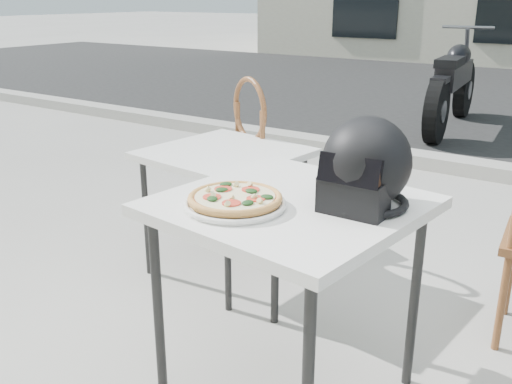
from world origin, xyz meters
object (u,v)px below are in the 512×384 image
Objects in this scene: plate at (235,205)px; cafe_table_side at (224,162)px; pizza at (235,198)px; cafe_table_main at (290,219)px; cafe_chair_side at (263,151)px; helmet at (365,168)px; motorcycle at (453,86)px.

cafe_table_side is at bearing 129.05° from plate.
pizza reaches higher than cafe_table_side.
cafe_chair_side reaches higher than cafe_table_main.
helmet is 0.39× the size of cafe_table_side.
plate reaches higher than cafe_table_main.
cafe_table_side is at bearing 129.06° from pizza.
cafe_table_side is (-0.68, 0.83, -0.16)m from plate.
helmet reaches higher than cafe_table_main.
motorcycle reaches higher than plate.
cafe_table_main is 0.21m from plate.
helmet is (0.35, 0.25, 0.12)m from plate.
cafe_table_side is at bearing 139.72° from cafe_table_main.
plate is 0.20× the size of motorcycle.
cafe_table_side is (-0.68, 0.83, -0.18)m from pizza.
plate is at bearing -50.95° from cafe_table_side.
helmet is at bearing -83.14° from motorcycle.
plate is at bearing 147.40° from cafe_chair_side.
cafe_table_main is at bearing 54.27° from pizza.
motorcycle is at bearing 101.84° from helmet.
pizza is at bearing 147.41° from cafe_chair_side.
cafe_table_side is (-1.02, 0.59, -0.28)m from helmet.
pizza is at bearing 70.88° from plate.
cafe_table_side is at bearing 149.84° from helmet.
pizza is at bearing -87.50° from motorcycle.
cafe_table_side is (-0.79, 0.67, -0.08)m from cafe_table_main.
motorcycle is (-0.70, 5.11, -0.32)m from pizza.
plate is 1.38× the size of pizza.
motorcycle is (-0.02, 4.27, -0.13)m from cafe_table_side.
cafe_chair_side is (-0.75, 1.32, -0.22)m from plate.
cafe_chair_side reaches higher than cafe_table_side.
motorcycle is at bearing -63.12° from cafe_chair_side.
cafe_table_side is at bearing -95.00° from motorcycle.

